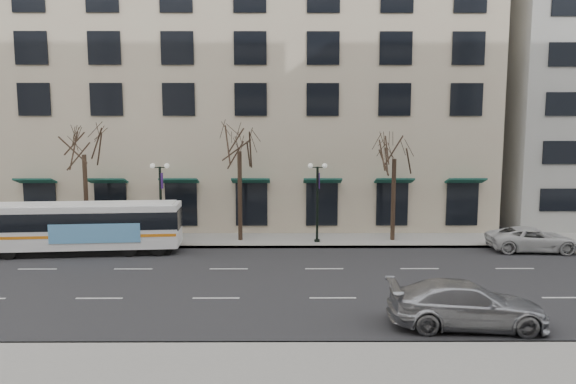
{
  "coord_description": "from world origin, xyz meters",
  "views": [
    {
      "loc": [
        2.99,
        -22.22,
        6.86
      ],
      "look_at": [
        3.1,
        2.76,
        4.0
      ],
      "focal_mm": 30.0,
      "sensor_mm": 36.0,
      "label": 1
    }
  ],
  "objects_px": {
    "lamp_post_right": "(317,199)",
    "city_bus": "(86,226)",
    "tree_far_left": "(83,140)",
    "lamp_post_left": "(161,199)",
    "silver_car": "(466,304)",
    "tree_far_mid": "(239,136)",
    "white_pickup": "(533,239)",
    "tree_far_right": "(395,144)"
  },
  "relations": [
    {
      "from": "tree_far_left",
      "to": "lamp_post_left",
      "type": "height_order",
      "value": "tree_far_left"
    },
    {
      "from": "lamp_post_left",
      "to": "white_pickup",
      "type": "height_order",
      "value": "lamp_post_left"
    },
    {
      "from": "tree_far_left",
      "to": "lamp_post_left",
      "type": "distance_m",
      "value": 6.29
    },
    {
      "from": "lamp_post_left",
      "to": "city_bus",
      "type": "relative_size",
      "value": 0.46
    },
    {
      "from": "silver_car",
      "to": "tree_far_mid",
      "type": "bearing_deg",
      "value": 37.39
    },
    {
      "from": "silver_car",
      "to": "tree_far_left",
      "type": "bearing_deg",
      "value": 57.48
    },
    {
      "from": "tree_far_mid",
      "to": "silver_car",
      "type": "relative_size",
      "value": 1.52
    },
    {
      "from": "tree_far_left",
      "to": "lamp_post_right",
      "type": "xyz_separation_m",
      "value": [
        15.01,
        -0.6,
        -3.75
      ]
    },
    {
      "from": "city_bus",
      "to": "silver_car",
      "type": "bearing_deg",
      "value": -36.48
    },
    {
      "from": "city_bus",
      "to": "tree_far_right",
      "type": "bearing_deg",
      "value": 3.93
    },
    {
      "from": "tree_far_mid",
      "to": "white_pickup",
      "type": "distance_m",
      "value": 19.12
    },
    {
      "from": "city_bus",
      "to": "tree_far_left",
      "type": "bearing_deg",
      "value": 106.09
    },
    {
      "from": "city_bus",
      "to": "silver_car",
      "type": "distance_m",
      "value": 21.48
    },
    {
      "from": "lamp_post_left",
      "to": "city_bus",
      "type": "bearing_deg",
      "value": -147.34
    },
    {
      "from": "lamp_post_right",
      "to": "white_pickup",
      "type": "bearing_deg",
      "value": -8.82
    },
    {
      "from": "tree_far_left",
      "to": "white_pickup",
      "type": "distance_m",
      "value": 28.65
    },
    {
      "from": "tree_far_right",
      "to": "silver_car",
      "type": "height_order",
      "value": "tree_far_right"
    },
    {
      "from": "tree_far_mid",
      "to": "lamp_post_left",
      "type": "bearing_deg",
      "value": -173.15
    },
    {
      "from": "tree_far_right",
      "to": "silver_car",
      "type": "relative_size",
      "value": 1.43
    },
    {
      "from": "city_bus",
      "to": "lamp_post_left",
      "type": "bearing_deg",
      "value": 27.39
    },
    {
      "from": "tree_far_mid",
      "to": "tree_far_right",
      "type": "bearing_deg",
      "value": -0.0
    },
    {
      "from": "tree_far_mid",
      "to": "lamp_post_left",
      "type": "distance_m",
      "value": 6.4
    },
    {
      "from": "tree_far_left",
      "to": "silver_car",
      "type": "relative_size",
      "value": 1.48
    },
    {
      "from": "lamp_post_right",
      "to": "white_pickup",
      "type": "xyz_separation_m",
      "value": [
        12.9,
        -2.0,
        -2.22
      ]
    },
    {
      "from": "tree_far_left",
      "to": "silver_car",
      "type": "height_order",
      "value": "tree_far_left"
    },
    {
      "from": "tree_far_mid",
      "to": "silver_car",
      "type": "bearing_deg",
      "value": -56.02
    },
    {
      "from": "lamp_post_right",
      "to": "silver_car",
      "type": "xyz_separation_m",
      "value": [
        4.54,
        -13.57,
        -2.13
      ]
    },
    {
      "from": "tree_far_right",
      "to": "lamp_post_right",
      "type": "bearing_deg",
      "value": -173.15
    },
    {
      "from": "tree_far_mid",
      "to": "white_pickup",
      "type": "bearing_deg",
      "value": -8.26
    },
    {
      "from": "tree_far_mid",
      "to": "city_bus",
      "type": "distance_m",
      "value": 10.71
    },
    {
      "from": "lamp_post_right",
      "to": "white_pickup",
      "type": "relative_size",
      "value": 1.0
    },
    {
      "from": "silver_car",
      "to": "lamp_post_left",
      "type": "bearing_deg",
      "value": 50.39
    },
    {
      "from": "tree_far_left",
      "to": "city_bus",
      "type": "height_order",
      "value": "tree_far_left"
    },
    {
      "from": "white_pickup",
      "to": "city_bus",
      "type": "bearing_deg",
      "value": 95.13
    },
    {
      "from": "lamp_post_right",
      "to": "lamp_post_left",
      "type": "bearing_deg",
      "value": 180.0
    },
    {
      "from": "tree_far_left",
      "to": "white_pickup",
      "type": "bearing_deg",
      "value": -5.32
    },
    {
      "from": "tree_far_mid",
      "to": "tree_far_right",
      "type": "distance_m",
      "value": 10.01
    },
    {
      "from": "tree_far_left",
      "to": "tree_far_right",
      "type": "bearing_deg",
      "value": 0.0
    },
    {
      "from": "lamp_post_right",
      "to": "city_bus",
      "type": "distance_m",
      "value": 14.09
    },
    {
      "from": "tree_far_left",
      "to": "lamp_post_right",
      "type": "bearing_deg",
      "value": -2.29
    },
    {
      "from": "lamp_post_left",
      "to": "lamp_post_right",
      "type": "height_order",
      "value": "same"
    },
    {
      "from": "lamp_post_left",
      "to": "city_bus",
      "type": "xyz_separation_m",
      "value": [
        -3.82,
        -2.45,
        -1.3
      ]
    }
  ]
}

